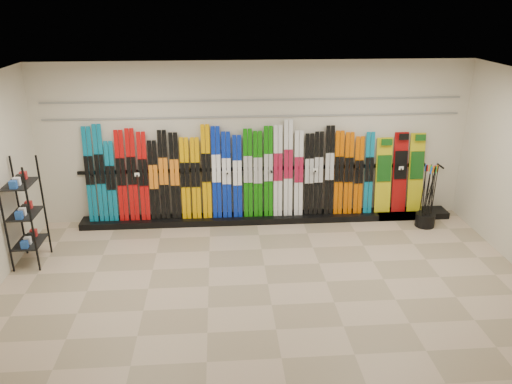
{
  "coord_description": "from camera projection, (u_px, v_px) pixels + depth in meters",
  "views": [
    {
      "loc": [
        -0.67,
        -6.45,
        4.01
      ],
      "look_at": [
        -0.1,
        1.0,
        1.1
      ],
      "focal_mm": 35.0,
      "sensor_mm": 36.0,
      "label": 1
    }
  ],
  "objects": [
    {
      "name": "pole_bin",
      "position": [
        425.0,
        220.0,
        9.36
      ],
      "size": [
        0.36,
        0.36,
        0.25
      ],
      "primitive_type": "cylinder",
      "color": "black",
      "rests_on": "floor"
    },
    {
      "name": "snowboards",
      "position": [
        400.0,
        174.0,
        9.56
      ],
      "size": [
        0.94,
        0.24,
        1.54
      ],
      "color": "gold",
      "rests_on": "ski_rack_base"
    },
    {
      "name": "back_wall",
      "position": [
        255.0,
        143.0,
        9.28
      ],
      "size": [
        8.0,
        0.0,
        8.0
      ],
      "primitive_type": "plane",
      "rotation": [
        1.57,
        0.0,
        0.0
      ],
      "color": "beige",
      "rests_on": "floor"
    },
    {
      "name": "ski_rack_base",
      "position": [
        268.0,
        218.0,
        9.61
      ],
      "size": [
        8.0,
        0.4,
        0.12
      ],
      "primitive_type": "cube",
      "color": "black",
      "rests_on": "floor"
    },
    {
      "name": "ceiling",
      "position": [
        270.0,
        82.0,
        6.41
      ],
      "size": [
        8.0,
        8.0,
        0.0
      ],
      "primitive_type": "plane",
      "rotation": [
        3.14,
        0.0,
        0.0
      ],
      "color": "silver",
      "rests_on": "back_wall"
    },
    {
      "name": "slatwall_rail_1",
      "position": [
        256.0,
        100.0,
        8.97
      ],
      "size": [
        7.6,
        0.02,
        0.03
      ],
      "primitive_type": "cube",
      "color": "gray",
      "rests_on": "back_wall"
    },
    {
      "name": "slatwall_rail_0",
      "position": [
        256.0,
        116.0,
        9.08
      ],
      "size": [
        7.6,
        0.02,
        0.03
      ],
      "primitive_type": "cube",
      "color": "gray",
      "rests_on": "back_wall"
    },
    {
      "name": "ski_poles",
      "position": [
        428.0,
        196.0,
        9.17
      ],
      "size": [
        0.26,
        0.23,
        1.18
      ],
      "color": "black",
      "rests_on": "pole_bin"
    },
    {
      "name": "accessory_rack",
      "position": [
        25.0,
        213.0,
        7.83
      ],
      "size": [
        0.4,
        0.6,
        1.71
      ],
      "primitive_type": "cube",
      "color": "black",
      "rests_on": "floor"
    },
    {
      "name": "floor",
      "position": [
        268.0,
        284.0,
        7.5
      ],
      "size": [
        8.0,
        8.0,
        0.0
      ],
      "primitive_type": "plane",
      "color": "gray",
      "rests_on": "ground"
    },
    {
      "name": "skis",
      "position": [
        231.0,
        175.0,
        9.28
      ],
      "size": [
        5.37,
        0.22,
        1.83
      ],
      "color": "#096A8C",
      "rests_on": "ski_rack_base"
    }
  ]
}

